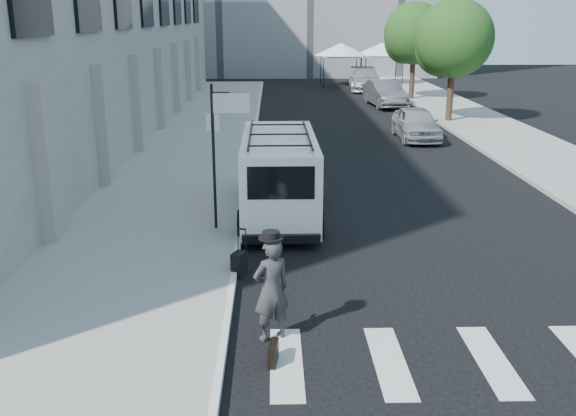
{
  "coord_description": "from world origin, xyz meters",
  "views": [
    {
      "loc": [
        -1.18,
        -11.8,
        5.14
      ],
      "look_at": [
        -0.88,
        1.02,
        1.3
      ],
      "focal_mm": 40.0,
      "sensor_mm": 36.0,
      "label": 1
    }
  ],
  "objects_px": {
    "briefcase": "(273,353)",
    "cargo_van": "(279,174)",
    "parked_car_b": "(385,94)",
    "parked_car_a": "(416,123)",
    "parked_car_c": "(365,79)",
    "businessman": "(271,290)",
    "suitcase": "(239,264)"
  },
  "relations": [
    {
      "from": "suitcase",
      "to": "cargo_van",
      "type": "xyz_separation_m",
      "value": [
        0.87,
        4.21,
        0.87
      ]
    },
    {
      "from": "briefcase",
      "to": "businessman",
      "type": "bearing_deg",
      "value": 99.12
    },
    {
      "from": "businessman",
      "to": "suitcase",
      "type": "distance_m",
      "value": 2.84
    },
    {
      "from": "parked_car_c",
      "to": "suitcase",
      "type": "bearing_deg",
      "value": -97.62
    },
    {
      "from": "suitcase",
      "to": "parked_car_a",
      "type": "distance_m",
      "value": 16.65
    },
    {
      "from": "briefcase",
      "to": "cargo_van",
      "type": "distance_m",
      "value": 7.76
    },
    {
      "from": "suitcase",
      "to": "parked_car_b",
      "type": "bearing_deg",
      "value": 96.78
    },
    {
      "from": "parked_car_a",
      "to": "parked_car_b",
      "type": "bearing_deg",
      "value": 87.79
    },
    {
      "from": "briefcase",
      "to": "cargo_van",
      "type": "xyz_separation_m",
      "value": [
        0.17,
        7.7,
        0.96
      ]
    },
    {
      "from": "briefcase",
      "to": "parked_car_b",
      "type": "distance_m",
      "value": 29.9
    },
    {
      "from": "parked_car_b",
      "to": "parked_car_c",
      "type": "xyz_separation_m",
      "value": [
        0.03,
        8.71,
        0.01
      ]
    },
    {
      "from": "parked_car_a",
      "to": "suitcase",
      "type": "bearing_deg",
      "value": -114.34
    },
    {
      "from": "parked_car_b",
      "to": "cargo_van",
      "type": "bearing_deg",
      "value": -112.79
    },
    {
      "from": "businessman",
      "to": "briefcase",
      "type": "xyz_separation_m",
      "value": [
        0.02,
        -0.79,
        -0.71
      ]
    },
    {
      "from": "parked_car_b",
      "to": "businessman",
      "type": "bearing_deg",
      "value": -109.23
    },
    {
      "from": "suitcase",
      "to": "parked_car_a",
      "type": "height_order",
      "value": "parked_car_a"
    },
    {
      "from": "businessman",
      "to": "cargo_van",
      "type": "distance_m",
      "value": 6.91
    },
    {
      "from": "briefcase",
      "to": "parked_car_b",
      "type": "relative_size",
      "value": 0.09
    },
    {
      "from": "briefcase",
      "to": "parked_car_b",
      "type": "bearing_deg",
      "value": 84.51
    },
    {
      "from": "parked_car_a",
      "to": "parked_car_b",
      "type": "xyz_separation_m",
      "value": [
        0.43,
        10.52,
        0.06
      ]
    },
    {
      "from": "cargo_van",
      "to": "parked_car_c",
      "type": "distance_m",
      "value": 30.86
    },
    {
      "from": "parked_car_a",
      "to": "parked_car_b",
      "type": "height_order",
      "value": "parked_car_b"
    },
    {
      "from": "businessman",
      "to": "parked_car_c",
      "type": "xyz_separation_m",
      "value": [
        6.69,
        37.07,
        -0.1
      ]
    },
    {
      "from": "businessman",
      "to": "parked_car_c",
      "type": "height_order",
      "value": "businessman"
    },
    {
      "from": "businessman",
      "to": "briefcase",
      "type": "height_order",
      "value": "businessman"
    },
    {
      "from": "parked_car_c",
      "to": "parked_car_b",
      "type": "bearing_deg",
      "value": -85.73
    },
    {
      "from": "parked_car_a",
      "to": "parked_car_c",
      "type": "height_order",
      "value": "parked_car_c"
    },
    {
      "from": "parked_car_b",
      "to": "parked_car_c",
      "type": "distance_m",
      "value": 8.71
    },
    {
      "from": "parked_car_b",
      "to": "parked_car_a",
      "type": "bearing_deg",
      "value": -98.37
    },
    {
      "from": "cargo_van",
      "to": "parked_car_a",
      "type": "relative_size",
      "value": 1.4
    },
    {
      "from": "parked_car_a",
      "to": "parked_car_b",
      "type": "relative_size",
      "value": 0.89
    },
    {
      "from": "suitcase",
      "to": "parked_car_b",
      "type": "distance_m",
      "value": 26.69
    }
  ]
}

